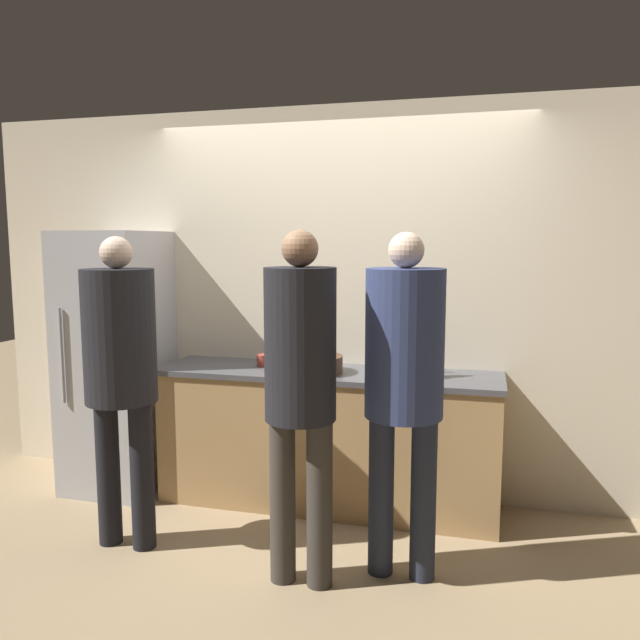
% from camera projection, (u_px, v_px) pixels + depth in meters
% --- Properties ---
extents(ground_plane, '(14.00, 14.00, 0.00)m').
position_uv_depth(ground_plane, '(314.00, 524.00, 3.80)').
color(ground_plane, '#9E8460').
extents(wall_back, '(5.20, 0.06, 2.60)m').
position_uv_depth(wall_back, '(338.00, 303.00, 4.22)').
color(wall_back, beige).
rests_on(wall_back, ground_plane).
extents(counter, '(2.20, 0.59, 0.89)m').
position_uv_depth(counter, '(328.00, 437.00, 4.06)').
color(counter, tan).
rests_on(counter, ground_plane).
extents(refrigerator, '(0.60, 0.68, 1.78)m').
position_uv_depth(refrigerator, '(117.00, 361.00, 4.32)').
color(refrigerator, '#B7B7BC').
rests_on(refrigerator, ground_plane).
extents(person_left, '(0.39, 0.39, 1.74)m').
position_uv_depth(person_left, '(120.00, 360.00, 3.41)').
color(person_left, black).
rests_on(person_left, ground_plane).
extents(person_center, '(0.35, 0.35, 1.77)m').
position_uv_depth(person_center, '(300.00, 377.00, 3.03)').
color(person_center, '#38332D').
rests_on(person_center, ground_plane).
extents(person_right, '(0.39, 0.39, 1.76)m').
position_uv_depth(person_right, '(404.00, 370.00, 3.09)').
color(person_right, '#232838').
rests_on(person_right, ground_plane).
extents(fruit_bowl, '(0.35, 0.35, 0.15)m').
position_uv_depth(fruit_bowl, '(315.00, 364.00, 3.93)').
color(fruit_bowl, '#4C3323').
rests_on(fruit_bowl, counter).
extents(utensil_crock, '(0.11, 0.11, 0.25)m').
position_uv_depth(utensil_crock, '(417.00, 363.00, 3.89)').
color(utensil_crock, '#ADA393').
rests_on(utensil_crock, counter).
extents(bottle_dark, '(0.07, 0.07, 0.22)m').
position_uv_depth(bottle_dark, '(415.00, 366.00, 3.72)').
color(bottle_dark, '#333338').
rests_on(bottle_dark, counter).
extents(bottle_amber, '(0.08, 0.08, 0.24)m').
position_uv_depth(bottle_amber, '(435.00, 362.00, 3.79)').
color(bottle_amber, brown).
rests_on(bottle_amber, counter).
extents(cup_red, '(0.09, 0.09, 0.08)m').
position_uv_depth(cup_red, '(263.00, 360.00, 4.13)').
color(cup_red, '#A33D33').
rests_on(cup_red, counter).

